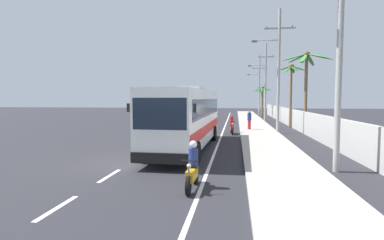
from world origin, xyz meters
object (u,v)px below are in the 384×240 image
(coach_bus_far_lane, at_px, (187,106))
(utility_pole_mid, at_px, (278,68))
(motorcycle_trailing, at_px, (232,126))
(utility_pole_far, at_px, (265,81))
(utility_pole_nearest, at_px, (338,41))
(palm_third, at_px, (306,72))
(coach_bus_foreground, at_px, (188,116))
(utility_pole_distant, at_px, (259,85))
(motorcycle_beside_bus, at_px, (193,169))
(pedestrian_near_kerb, at_px, (249,120))
(palm_second, at_px, (262,95))
(palm_nearest, at_px, (291,81))

(coach_bus_far_lane, bearing_deg, utility_pole_mid, -57.11)
(motorcycle_trailing, bearing_deg, utility_pole_far, 74.96)
(utility_pole_nearest, bearing_deg, palm_third, 82.22)
(coach_bus_foreground, height_order, utility_pole_nearest, utility_pole_nearest)
(motorcycle_trailing, xyz_separation_m, utility_pole_distant, (4.23, 28.63, 4.58))
(motorcycle_beside_bus, distance_m, palm_third, 20.36)
(motorcycle_beside_bus, height_order, pedestrian_near_kerb, pedestrian_near_kerb)
(coach_bus_foreground, distance_m, pedestrian_near_kerb, 11.37)
(motorcycle_trailing, distance_m, utility_pole_distant, 29.30)
(utility_pole_nearest, distance_m, palm_second, 36.43)
(palm_second, distance_m, palm_third, 21.35)
(motorcycle_beside_bus, relative_size, utility_pole_mid, 0.19)
(palm_second, bearing_deg, pedestrian_near_kerb, -97.81)
(motorcycle_trailing, bearing_deg, utility_pole_mid, 14.68)
(utility_pole_far, bearing_deg, coach_bus_far_lane, 169.00)
(motorcycle_trailing, xyz_separation_m, pedestrian_near_kerb, (1.56, 2.76, 0.39))
(motorcycle_beside_bus, height_order, utility_pole_mid, utility_pole_mid)
(coach_bus_foreground, relative_size, utility_pole_far, 1.25)
(pedestrian_near_kerb, distance_m, utility_pole_far, 13.00)
(coach_bus_foreground, distance_m, motorcycle_trailing, 8.32)
(pedestrian_near_kerb, height_order, palm_second, palm_second)
(utility_pole_mid, bearing_deg, motorcycle_beside_bus, -106.00)
(palm_nearest, height_order, palm_second, palm_nearest)
(coach_bus_foreground, bearing_deg, palm_third, 48.89)
(coach_bus_far_lane, bearing_deg, pedestrian_near_kerb, -60.33)
(motorcycle_beside_bus, xyz_separation_m, utility_pole_nearest, (5.39, 3.15, 4.60))
(palm_nearest, bearing_deg, utility_pole_far, 102.56)
(coach_bus_far_lane, distance_m, motorcycle_trailing, 18.08)
(palm_second, bearing_deg, coach_bus_foreground, -102.43)
(utility_pole_mid, height_order, palm_second, utility_pole_mid)
(motorcycle_beside_bus, xyz_separation_m, utility_pole_distant, (5.31, 44.61, 4.57))
(utility_pole_distant, bearing_deg, motorcycle_beside_bus, -96.78)
(coach_bus_foreground, bearing_deg, palm_nearest, 59.87)
(utility_pole_far, bearing_deg, utility_pole_distant, 88.99)
(utility_pole_mid, xyz_separation_m, palm_third, (2.61, 1.39, -0.24))
(coach_bus_far_lane, xyz_separation_m, motorcycle_beside_bus, (5.38, -32.82, -1.23))
(coach_bus_foreground, height_order, pedestrian_near_kerb, coach_bus_foreground)
(motorcycle_beside_bus, relative_size, palm_nearest, 0.30)
(pedestrian_near_kerb, relative_size, palm_nearest, 0.26)
(utility_pole_mid, bearing_deg, palm_third, 28.03)
(pedestrian_near_kerb, bearing_deg, coach_bus_far_lane, -168.16)
(utility_pole_far, bearing_deg, coach_bus_foreground, -106.00)
(utility_pole_nearest, distance_m, palm_third, 15.35)
(palm_nearest, bearing_deg, utility_pole_mid, -110.19)
(coach_bus_far_lane, bearing_deg, utility_pole_distant, 47.80)
(utility_pole_mid, relative_size, utility_pole_distant, 1.05)
(coach_bus_far_lane, xyz_separation_m, palm_second, (10.87, 6.71, 1.55))
(motorcycle_trailing, xyz_separation_m, palm_second, (4.41, 23.55, 2.79))
(coach_bus_far_lane, height_order, motorcycle_trailing, coach_bus_far_lane)
(utility_pole_nearest, height_order, utility_pole_far, utility_pole_far)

